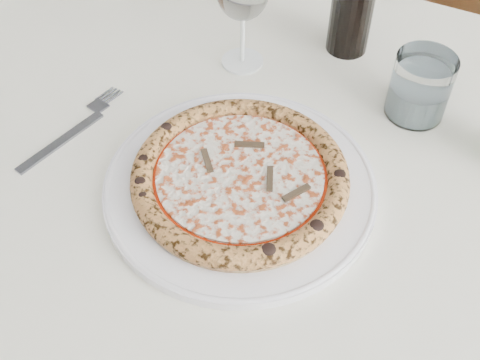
# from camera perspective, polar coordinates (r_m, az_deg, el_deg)

# --- Properties ---
(dining_table) EXTENTS (1.56, 0.96, 0.76)m
(dining_table) POSITION_cam_1_polar(r_m,az_deg,el_deg) (0.91, 3.05, -0.09)
(dining_table) COLOR brown
(dining_table) RESTS_ON floor
(chair_far) EXTENTS (0.47, 0.47, 0.93)m
(chair_far) POSITION_cam_1_polar(r_m,az_deg,el_deg) (1.60, 20.62, 14.73)
(chair_far) COLOR brown
(chair_far) RESTS_ON floor
(plate) EXTENTS (0.36, 0.36, 0.02)m
(plate) POSITION_cam_1_polar(r_m,az_deg,el_deg) (0.79, -0.00, -0.53)
(plate) COLOR white
(plate) RESTS_ON dining_table
(pizza) EXTENTS (0.28, 0.28, 0.03)m
(pizza) POSITION_cam_1_polar(r_m,az_deg,el_deg) (0.77, -0.00, 0.30)
(pizza) COLOR tan
(pizza) RESTS_ON plate
(fork) EXTENTS (0.04, 0.21, 0.00)m
(fork) POSITION_cam_1_polar(r_m,az_deg,el_deg) (0.90, -15.58, 4.56)
(fork) COLOR slate
(fork) RESTS_ON dining_table
(tumbler) EXTENTS (0.09, 0.09, 0.10)m
(tumbler) POSITION_cam_1_polar(r_m,az_deg,el_deg) (0.91, 16.63, 8.17)
(tumbler) COLOR silver
(tumbler) RESTS_ON dining_table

